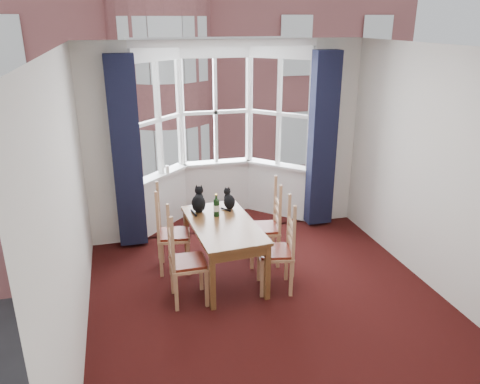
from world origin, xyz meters
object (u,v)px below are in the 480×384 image
object	(u,v)px
chair_right_far	(270,229)
cat_left	(199,202)
dining_table	(223,230)
candle_tall	(167,169)
chair_left_near	(180,264)
chair_left_far	(167,236)
chair_right_near	(283,253)
cat_right	(229,200)
wine_bottle	(216,207)

from	to	relation	value
chair_right_far	cat_left	bearing A→B (deg)	166.48
dining_table	candle_tall	bearing A→B (deg)	105.35
dining_table	chair_left_near	bearing A→B (deg)	-144.98
chair_left_far	cat_left	bearing A→B (deg)	10.63
cat_left	candle_tall	size ratio (longest dim) A/B	3.06
chair_left_near	candle_tall	size ratio (longest dim) A/B	8.16
chair_right_near	cat_left	xyz separation A→B (m)	(-0.83, 0.89, 0.39)
chair_left_near	candle_tall	xyz separation A→B (m)	(0.12, 2.13, 0.45)
cat_right	wine_bottle	size ratio (longest dim) A/B	0.97
cat_left	wine_bottle	size ratio (longest dim) A/B	1.18
chair_left_far	wine_bottle	bearing A→B (deg)	-11.35
chair_right_far	cat_left	size ratio (longest dim) A/B	2.67
chair_right_near	chair_left_far	bearing A→B (deg)	147.63
dining_table	chair_left_far	bearing A→B (deg)	151.24
chair_right_near	wine_bottle	world-z (taller)	wine_bottle
cat_left	cat_right	size ratio (longest dim) A/B	1.21
dining_table	cat_right	distance (m)	0.52
chair_left_far	candle_tall	bearing A→B (deg)	82.13
wine_bottle	candle_tall	world-z (taller)	wine_bottle
dining_table	chair_right_far	world-z (taller)	chair_right_far
dining_table	chair_left_near	distance (m)	0.74
wine_bottle	dining_table	bearing A→B (deg)	-82.37
chair_right_near	candle_tall	world-z (taller)	candle_tall
chair_left_far	chair_right_near	world-z (taller)	same
cat_left	wine_bottle	xyz separation A→B (m)	(0.19, -0.21, -0.00)
dining_table	chair_right_near	world-z (taller)	chair_right_near
chair_right_near	wine_bottle	distance (m)	1.01
chair_right_near	candle_tall	xyz separation A→B (m)	(-1.08, 2.16, 0.45)
chair_left_near	cat_right	size ratio (longest dim) A/B	3.23
chair_left_far	candle_tall	size ratio (longest dim) A/B	8.16
dining_table	chair_right_far	bearing A→B (deg)	18.43
chair_right_far	wine_bottle	distance (m)	0.81
wine_bottle	chair_left_near	bearing A→B (deg)	-130.79
chair_right_far	chair_left_far	bearing A→B (deg)	174.27
chair_left_near	cat_right	bearing A→B (deg)	48.00
chair_right_near	cat_right	bearing A→B (deg)	115.94
dining_table	cat_right	xyz separation A→B (m)	(0.18, 0.44, 0.20)
cat_left	cat_right	distance (m)	0.40
chair_left_near	chair_right_near	distance (m)	1.21
dining_table	wine_bottle	size ratio (longest dim) A/B	4.93
chair_left_near	cat_left	xyz separation A→B (m)	(0.37, 0.86, 0.39)
cat_right	candle_tall	world-z (taller)	cat_right
chair_left_far	cat_right	bearing A→B (deg)	5.71
cat_left	chair_left_near	bearing A→B (deg)	-113.50
dining_table	cat_right	bearing A→B (deg)	67.81
candle_tall	chair_right_far	bearing A→B (deg)	-52.27
dining_table	chair_right_near	size ratio (longest dim) A/B	1.57
chair_left_near	chair_right_far	world-z (taller)	same
dining_table	chair_right_near	distance (m)	0.78
chair_left_far	cat_right	size ratio (longest dim) A/B	3.23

